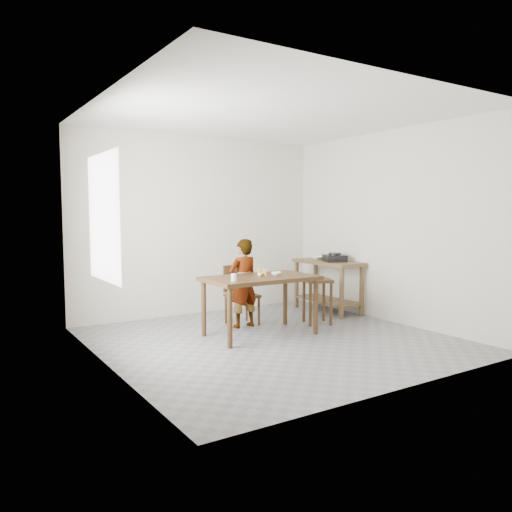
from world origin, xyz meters
TOP-DOWN VIEW (x-y plane):
  - floor at (0.00, 0.00)m, footprint 4.00×4.00m
  - ceiling at (0.00, 0.00)m, footprint 4.00×4.00m
  - wall_back at (0.00, 2.02)m, footprint 4.00×0.04m
  - wall_front at (0.00, -2.02)m, footprint 4.00×0.04m
  - wall_left at (-2.02, 0.00)m, footprint 0.04×4.00m
  - wall_right at (2.02, 0.00)m, footprint 0.04×4.00m
  - window_pane at (-1.97, 0.20)m, footprint 0.02×1.10m
  - dining_table at (0.00, 0.30)m, footprint 1.40×0.80m
  - prep_counter at (1.72, 1.00)m, footprint 0.50×1.20m
  - child at (0.05, 0.79)m, footprint 0.45×0.31m
  - dining_chair at (0.12, 0.94)m, footprint 0.41×0.41m
  - stool at (1.02, 0.41)m, footprint 0.46×0.46m
  - glass_tumbler at (-0.49, 0.11)m, footprint 0.08×0.08m
  - small_bowl at (0.23, 0.29)m, footprint 0.16×0.16m
  - banana at (0.08, 0.36)m, footprint 0.23×0.20m
  - serving_bowl at (1.70, 1.25)m, footprint 0.23×0.23m
  - gas_burner at (1.73, 0.85)m, footprint 0.40×0.40m

SIDE VIEW (x-z plane):
  - floor at x=0.00m, z-range -0.04..0.00m
  - stool at x=1.02m, z-range 0.00..0.63m
  - dining_table at x=0.00m, z-range 0.00..0.75m
  - prep_counter at x=1.72m, z-range 0.00..0.80m
  - dining_chair at x=0.12m, z-range 0.00..0.82m
  - child at x=0.05m, z-range 0.00..1.20m
  - small_bowl at x=0.23m, z-range 0.75..0.79m
  - banana at x=0.08m, z-range 0.75..0.82m
  - glass_tumbler at x=-0.49m, z-range 0.75..0.84m
  - serving_bowl at x=1.70m, z-range 0.80..0.85m
  - gas_burner at x=1.73m, z-range 0.80..0.90m
  - wall_back at x=0.00m, z-range 0.00..2.70m
  - wall_front at x=0.00m, z-range 0.00..2.70m
  - wall_left at x=-2.02m, z-range 0.00..2.70m
  - wall_right at x=2.02m, z-range 0.00..2.70m
  - window_pane at x=-1.97m, z-range 0.85..2.15m
  - ceiling at x=0.00m, z-range 2.70..2.74m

